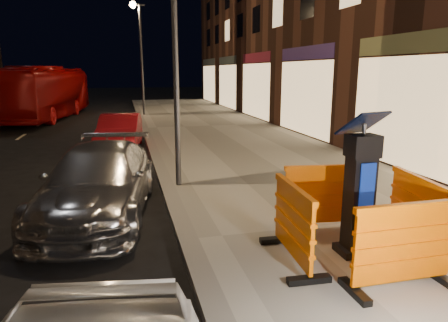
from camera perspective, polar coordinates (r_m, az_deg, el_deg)
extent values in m
plane|color=black|center=(6.25, -5.02, -12.29)|extent=(120.00, 120.00, 0.00)
cube|color=gray|center=(7.26, 19.33, -8.69)|extent=(6.00, 60.00, 0.15)
cube|color=slate|center=(6.22, -5.04, -11.67)|extent=(0.30, 60.00, 0.15)
cube|color=black|center=(5.70, 18.80, -3.78)|extent=(0.64, 0.64, 1.87)
cube|color=#FF6C00|center=(5.12, 24.26, -11.09)|extent=(1.34, 0.55, 1.04)
cube|color=#FF6C00|center=(6.60, 14.12, -5.00)|extent=(1.40, 0.73, 1.04)
cube|color=#FF6C00|center=(5.40, 9.85, -8.85)|extent=(0.62, 1.37, 1.04)
cube|color=#FF6C00|center=(6.37, 25.80, -6.56)|extent=(0.71, 1.40, 1.04)
imported|color=#A3A3A8|center=(7.94, -17.15, -7.26)|extent=(2.42, 4.61, 1.28)
imported|color=maroon|center=(14.10, -14.50, 1.58)|extent=(1.65, 3.76, 1.20)
imported|color=#950708|center=(24.54, -23.93, 5.53)|extent=(3.77, 10.54, 2.87)
cylinder|color=#3F3F44|center=(8.68, -7.00, 16.04)|extent=(0.12, 0.12, 6.00)
cylinder|color=#3F3F44|center=(23.63, -11.67, 13.78)|extent=(0.12, 0.12, 6.00)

